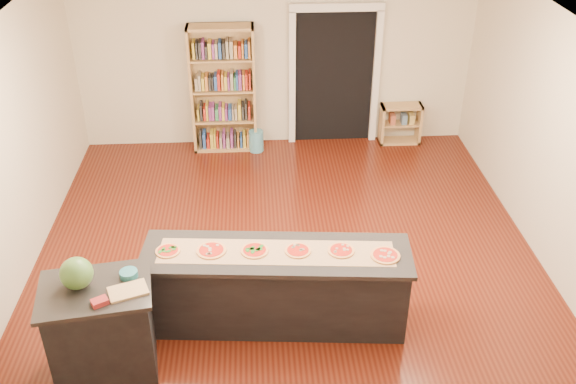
{
  "coord_description": "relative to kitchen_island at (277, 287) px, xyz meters",
  "views": [
    {
      "loc": [
        -0.35,
        -5.84,
        4.66
      ],
      "look_at": [
        0.0,
        0.2,
        1.0
      ],
      "focal_mm": 40.0,
      "sensor_mm": 36.0,
      "label": 1
    }
  ],
  "objects": [
    {
      "name": "pizza_a",
      "position": [
        -1.07,
        0.07,
        0.45
      ],
      "size": [
        0.25,
        0.25,
        0.02
      ],
      "color": "#C3874B",
      "rests_on": "kitchen_island"
    },
    {
      "name": "pizza_b",
      "position": [
        -0.64,
        0.05,
        0.45
      ],
      "size": [
        0.3,
        0.3,
        0.02
      ],
      "color": "#C3874B",
      "rests_on": "kitchen_island"
    },
    {
      "name": "watermelon",
      "position": [
        -1.78,
        -0.53,
        0.68
      ],
      "size": [
        0.29,
        0.29,
        0.29
      ],
      "primitive_type": "sphere",
      "color": "#144214",
      "rests_on": "side_counter"
    },
    {
      "name": "pizza_e",
      "position": [
        0.64,
        -0.02,
        0.45
      ],
      "size": [
        0.25,
        0.25,
        0.02
      ],
      "color": "#C3874B",
      "rests_on": "kitchen_island"
    },
    {
      "name": "pizza_c",
      "position": [
        -0.21,
        0.03,
        0.45
      ],
      "size": [
        0.29,
        0.29,
        0.02
      ],
      "color": "#C3874B",
      "rests_on": "kitchen_island"
    },
    {
      "name": "room",
      "position": [
        0.17,
        0.75,
        0.96
      ],
      "size": [
        6.0,
        7.0,
        2.8
      ],
      "color": "beige",
      "rests_on": "ground"
    },
    {
      "name": "doorway",
      "position": [
        1.07,
        4.21,
        0.76
      ],
      "size": [
        1.4,
        0.09,
        2.21
      ],
      "color": "black",
      "rests_on": "room"
    },
    {
      "name": "cutting_board",
      "position": [
        -1.34,
        -0.64,
        0.55
      ],
      "size": [
        0.39,
        0.33,
        0.02
      ],
      "primitive_type": "cube",
      "rotation": [
        0.0,
        0.0,
        0.35
      ],
      "color": "tan",
      "rests_on": "side_counter"
    },
    {
      "name": "package_red",
      "position": [
        -1.55,
        -0.79,
        0.56
      ],
      "size": [
        0.17,
        0.15,
        0.05
      ],
      "primitive_type": "cube",
      "rotation": [
        0.0,
        0.0,
        0.52
      ],
      "color": "maroon",
      "rests_on": "side_counter"
    },
    {
      "name": "kitchen_island",
      "position": [
        0.0,
        0.0,
        0.0
      ],
      "size": [
        2.68,
        0.72,
        0.88
      ],
      "rotation": [
        0.0,
        0.0,
        -0.08
      ],
      "color": "black",
      "rests_on": "ground"
    },
    {
      "name": "pizza_f",
      "position": [
        1.06,
        -0.13,
        0.45
      ],
      "size": [
        0.3,
        0.3,
        0.02
      ],
      "color": "#C3874B",
      "rests_on": "kitchen_island"
    },
    {
      "name": "kraft_paper",
      "position": [
        0.0,
        0.0,
        0.44
      ],
      "size": [
        2.35,
        0.61,
        0.0
      ],
      "primitive_type": "cube",
      "rotation": [
        0.0,
        0.0,
        -0.08
      ],
      "color": "#AC7C59",
      "rests_on": "kitchen_island"
    },
    {
      "name": "waste_bin",
      "position": [
        -0.16,
        3.9,
        -0.28
      ],
      "size": [
        0.23,
        0.23,
        0.33
      ],
      "primitive_type": "cylinder",
      "color": "#509BB4",
      "rests_on": "ground"
    },
    {
      "name": "side_counter",
      "position": [
        -1.65,
        -0.57,
        0.05
      ],
      "size": [
        0.99,
        0.72,
        0.98
      ],
      "rotation": [
        0.0,
        0.0,
        0.15
      ],
      "color": "black",
      "rests_on": "ground"
    },
    {
      "name": "pizza_d",
      "position": [
        0.21,
        0.0,
        0.45
      ],
      "size": [
        0.27,
        0.27,
        0.02
      ],
      "color": "#C3874B",
      "rests_on": "kitchen_island"
    },
    {
      "name": "package_teal",
      "position": [
        -1.36,
        -0.42,
        0.57
      ],
      "size": [
        0.16,
        0.16,
        0.06
      ],
      "primitive_type": "cylinder",
      "color": "#195966",
      "rests_on": "side_counter"
    },
    {
      "name": "low_shelf",
      "position": [
        2.14,
        4.06,
        -0.12
      ],
      "size": [
        0.64,
        0.28,
        0.64
      ],
      "primitive_type": "cube",
      "color": "tan",
      "rests_on": "ground"
    },
    {
      "name": "bookshelf",
      "position": [
        -0.63,
        4.03,
        0.53
      ],
      "size": [
        0.98,
        0.35,
        1.96
      ],
      "primitive_type": "cube",
      "color": "tan",
      "rests_on": "ground"
    }
  ]
}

